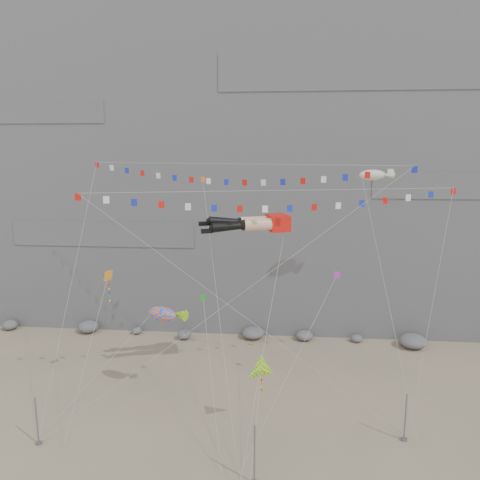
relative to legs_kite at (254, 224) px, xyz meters
The scene contains 16 objects.
ground 16.24m from the legs_kite, 100.82° to the right, with size 120.00×120.00×0.00m, color gray.
cliff 29.29m from the legs_kite, 91.68° to the left, with size 80.00×28.00×50.00m, color slate.
talus_boulders 19.75m from the legs_kite, 93.64° to the left, with size 60.00×3.00×1.20m, color slate, non-canonical shape.
anchor_pole_left 22.61m from the legs_kite, 150.47° to the right, with size 0.12×0.12×3.81m, color slate.
anchor_pole_center 17.84m from the legs_kite, 86.04° to the right, with size 0.12×0.12×4.26m, color slate.
anchor_pole_right 19.10m from the legs_kite, 26.47° to the right, with size 0.12×0.12×3.85m, color slate.
legs_kite is the anchor object (origin of this frame).
flag_banner_upper 6.43m from the legs_kite, 117.97° to the left, with size 29.45×16.99×27.70m.
flag_banner_lower 3.82m from the legs_kite, 36.40° to the right, with size 29.82×8.13×21.63m.
harlequin_kite 13.36m from the legs_kite, behind, with size 2.04×8.95×13.70m.
fish_windsock 11.01m from the legs_kite, 166.77° to the right, with size 10.28×7.55×13.00m.
delta_kite 11.97m from the legs_kite, 80.66° to the right, with size 2.24×7.93×8.97m.
blimp_windsock 13.99m from the legs_kite, 35.10° to the left, with size 3.88×15.59×24.33m.
small_kite_a 7.55m from the legs_kite, 136.58° to the left, with size 5.22×15.19×24.37m.
small_kite_b 8.22m from the legs_kite, ahead, with size 7.82×10.63×16.75m.
small_kite_c 7.92m from the legs_kite, 169.98° to the right, with size 3.51×10.92×14.05m.
Camera 1 is at (3.13, -34.75, 21.78)m, focal length 35.00 mm.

